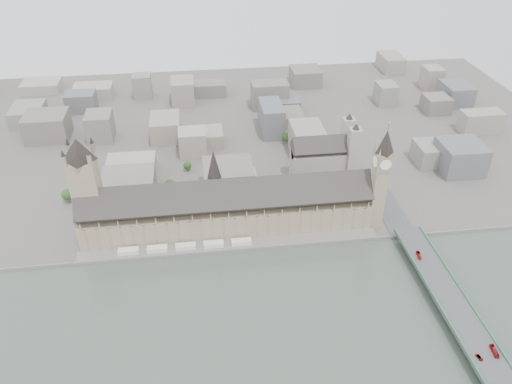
{
  "coord_description": "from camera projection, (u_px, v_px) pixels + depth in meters",
  "views": [
    {
      "loc": [
        -21.63,
        -354.11,
        290.9
      ],
      "look_at": [
        29.83,
        43.14,
        23.04
      ],
      "focal_mm": 35.0,
      "sensor_mm": 36.0,
      "label": 1
    }
  ],
  "objects": [
    {
      "name": "westminster_abbey",
      "position": [
        325.0,
        158.0,
        532.15
      ],
      "size": [
        68.0,
        36.0,
        64.0
      ],
      "color": "gray",
      "rests_on": "ground"
    },
    {
      "name": "car_grey",
      "position": [
        479.0,
        357.0,
        336.42
      ],
      "size": [
        3.88,
        6.07,
        1.56
      ],
      "primitive_type": "imported",
      "rotation": [
        0.0,
        0.0,
        0.25
      ],
      "color": "gray",
      "rests_on": "westminster_bridge"
    },
    {
      "name": "river_terrace",
      "position": [
        230.0,
        246.0,
        449.2
      ],
      "size": [
        270.0,
        15.0,
        2.0
      ],
      "primitive_type": "cube",
      "color": "slate",
      "rests_on": "ground"
    },
    {
      "name": "ground",
      "position": [
        230.0,
        241.0,
        455.93
      ],
      "size": [
        900.0,
        900.0,
        0.0
      ],
      "primitive_type": "plane",
      "color": "#595651",
      "rests_on": "ground"
    },
    {
      "name": "embankment_wall",
      "position": [
        231.0,
        251.0,
        442.73
      ],
      "size": [
        600.0,
        1.5,
        3.0
      ],
      "primitive_type": "cube",
      "color": "slate",
      "rests_on": "ground"
    },
    {
      "name": "palace_of_westminster",
      "position": [
        227.0,
        209.0,
        459.55
      ],
      "size": [
        265.0,
        40.73,
        55.44
      ],
      "color": "tan",
      "rests_on": "ground"
    },
    {
      "name": "red_bus_south",
      "position": [
        494.0,
        351.0,
        339.94
      ],
      "size": [
        3.82,
        11.0,
        3.0
      ],
      "primitive_type": "imported",
      "rotation": [
        0.0,
        0.0,
        -0.12
      ],
      "color": "maroon",
      "rests_on": "westminster_bridge"
    },
    {
      "name": "bridge_parapets",
      "position": [
        469.0,
        327.0,
        358.4
      ],
      "size": [
        25.0,
        235.0,
        1.15
      ],
      "primitive_type": null,
      "color": "#3B6C50",
      "rests_on": "westminster_bridge"
    },
    {
      "name": "westminster_bridge",
      "position": [
        441.0,
        289.0,
        398.25
      ],
      "size": [
        25.0,
        325.0,
        10.25
      ],
      "primitive_type": "cube",
      "color": "#474749",
      "rests_on": "ground"
    },
    {
      "name": "victoria_tower",
      "position": [
        86.0,
        185.0,
        433.65
      ],
      "size": [
        30.0,
        30.0,
        100.0
      ],
      "color": "tan",
      "rests_on": "ground"
    },
    {
      "name": "car_approach",
      "position": [
        385.0,
        183.0,
        517.14
      ],
      "size": [
        3.49,
        5.2,
        1.4
      ],
      "primitive_type": "imported",
      "rotation": [
        0.0,
        0.0,
        -0.35
      ],
      "color": "gray",
      "rests_on": "westminster_bridge"
    },
    {
      "name": "red_bus_north",
      "position": [
        419.0,
        255.0,
        422.3
      ],
      "size": [
        4.08,
        10.14,
        2.75
      ],
      "primitive_type": "imported",
      "rotation": [
        0.0,
        0.0,
        -0.18
      ],
      "color": "red",
      "rests_on": "westminster_bridge"
    },
    {
      "name": "central_tower",
      "position": [
        214.0,
        173.0,
        444.1
      ],
      "size": [
        13.0,
        13.0,
        48.0
      ],
      "color": "gray",
      "rests_on": "ground"
    },
    {
      "name": "terrace_tents",
      "position": [
        186.0,
        246.0,
        443.67
      ],
      "size": [
        118.0,
        7.0,
        4.0
      ],
      "color": "white",
      "rests_on": "river_terrace"
    },
    {
      "name": "park_trees",
      "position": [
        215.0,
        198.0,
        500.16
      ],
      "size": [
        110.0,
        30.0,
        15.0
      ],
      "primitive_type": null,
      "color": "#224418",
      "rests_on": "ground"
    },
    {
      "name": "elizabeth_tower",
      "position": [
        381.0,
        172.0,
        444.98
      ],
      "size": [
        17.0,
        17.0,
        107.5
      ],
      "color": "tan",
      "rests_on": "ground"
    },
    {
      "name": "city_skyline_inland",
      "position": [
        213.0,
        111.0,
        647.35
      ],
      "size": [
        720.0,
        360.0,
        38.0
      ],
      "primitive_type": null,
      "color": "gray",
      "rests_on": "ground"
    }
  ]
}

